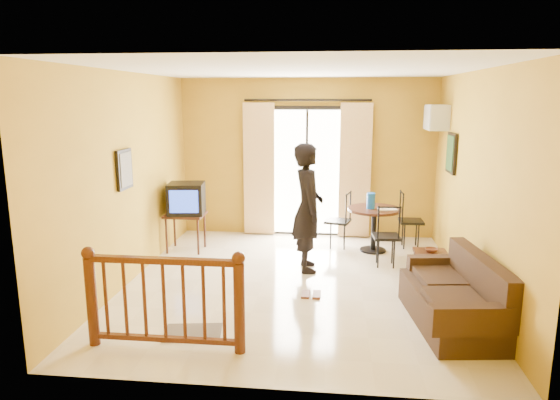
# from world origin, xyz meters

# --- Properties ---
(ground) EXTENTS (5.00, 5.00, 0.00)m
(ground) POSITION_xyz_m (0.00, 0.00, 0.00)
(ground) COLOR beige
(ground) RESTS_ON ground
(room_shell) EXTENTS (5.00, 5.00, 5.00)m
(room_shell) POSITION_xyz_m (0.00, 0.00, 1.70)
(room_shell) COLOR white
(room_shell) RESTS_ON ground
(balcony_door) EXTENTS (2.25, 0.14, 2.46)m
(balcony_door) POSITION_xyz_m (0.00, 2.43, 1.19)
(balcony_door) COLOR black
(balcony_door) RESTS_ON ground
(tv_table) EXTENTS (0.62, 0.52, 0.62)m
(tv_table) POSITION_xyz_m (-1.90, 1.30, 0.54)
(tv_table) COLOR black
(tv_table) RESTS_ON ground
(television) EXTENTS (0.62, 0.57, 0.50)m
(television) POSITION_xyz_m (-1.87, 1.30, 0.87)
(television) COLOR black
(television) RESTS_ON tv_table
(picture_left) EXTENTS (0.05, 0.42, 0.52)m
(picture_left) POSITION_xyz_m (-2.22, -0.20, 1.55)
(picture_left) COLOR black
(picture_left) RESTS_ON room_shell
(dining_table) EXTENTS (0.86, 0.86, 0.72)m
(dining_table) POSITION_xyz_m (1.14, 1.60, 0.57)
(dining_table) COLOR black
(dining_table) RESTS_ON ground
(water_jug) EXTENTS (0.14, 0.14, 0.25)m
(water_jug) POSITION_xyz_m (1.08, 1.57, 0.84)
(water_jug) COLOR blue
(water_jug) RESTS_ON dining_table
(serving_tray) EXTENTS (0.30, 0.22, 0.02)m
(serving_tray) POSITION_xyz_m (1.34, 1.50, 0.73)
(serving_tray) COLOR silver
(serving_tray) RESTS_ON dining_table
(dining_chairs) EXTENTS (1.66, 1.41, 0.95)m
(dining_chairs) POSITION_xyz_m (1.20, 1.49, 0.00)
(dining_chairs) COLOR black
(dining_chairs) RESTS_ON ground
(air_conditioner) EXTENTS (0.31, 0.60, 0.40)m
(air_conditioner) POSITION_xyz_m (2.09, 1.95, 2.15)
(air_conditioner) COLOR silver
(air_conditioner) RESTS_ON room_shell
(botanical_print) EXTENTS (0.05, 0.50, 0.60)m
(botanical_print) POSITION_xyz_m (2.22, 1.30, 1.65)
(botanical_print) COLOR black
(botanical_print) RESTS_ON room_shell
(coffee_table) EXTENTS (0.45, 0.81, 0.36)m
(coffee_table) POSITION_xyz_m (1.85, 0.29, 0.24)
(coffee_table) COLOR black
(coffee_table) RESTS_ON ground
(bowl) EXTENTS (0.20, 0.20, 0.05)m
(bowl) POSITION_xyz_m (1.85, 0.46, 0.39)
(bowl) COLOR brown
(bowl) RESTS_ON coffee_table
(sofa) EXTENTS (0.96, 1.75, 0.79)m
(sofa) POSITION_xyz_m (1.85, -1.04, 0.30)
(sofa) COLOR #321F13
(sofa) RESTS_ON ground
(standing_person) EXTENTS (0.56, 0.74, 1.84)m
(standing_person) POSITION_xyz_m (0.12, 0.60, 0.92)
(standing_person) COLOR black
(standing_person) RESTS_ON ground
(stair_balustrade) EXTENTS (1.63, 0.13, 1.04)m
(stair_balustrade) POSITION_xyz_m (-1.15, -1.90, 0.56)
(stair_balustrade) COLOR #471E0F
(stair_balustrade) RESTS_ON ground
(doormat) EXTENTS (0.65, 0.48, 0.02)m
(doormat) POSITION_xyz_m (-0.97, -1.56, 0.01)
(doormat) COLOR #574E45
(doormat) RESTS_ON ground
(sandals) EXTENTS (0.24, 0.25, 0.03)m
(sandals) POSITION_xyz_m (0.23, -0.39, 0.01)
(sandals) COLOR brown
(sandals) RESTS_ON ground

